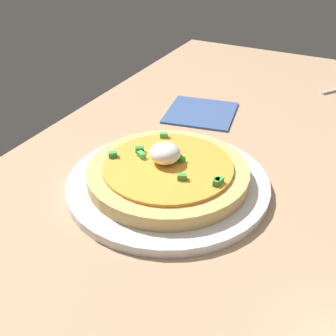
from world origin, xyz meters
The scene contains 4 objects.
dining_table centered at (0.00, 0.00, 1.02)cm, with size 129.19×69.56×2.04cm, color tan.
plate centered at (7.05, -6.31, 2.70)cm, with size 29.54×29.54×1.32cm, color silver.
pizza centered at (7.03, -6.34, 4.69)cm, with size 23.34×23.34×5.43cm.
napkin centered at (-18.29, -11.97, 2.24)cm, with size 12.93×12.93×0.40cm, color #39548A.
Camera 1 is at (52.62, 16.93, 38.10)cm, focal length 45.39 mm.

